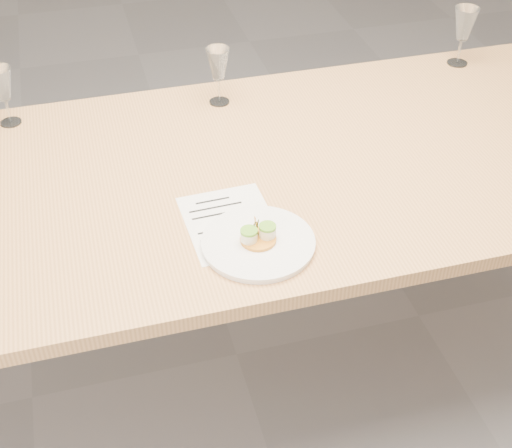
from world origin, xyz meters
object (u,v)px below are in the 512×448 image
object	(u,v)px
recipe_sheet	(230,222)
dining_table	(232,191)
wine_glass_2	(218,65)
wine_glass_1	(2,85)
dinner_plate	(258,242)
wine_glass_3	(464,25)

from	to	relation	value
recipe_sheet	dining_table	bearing A→B (deg)	72.75
wine_glass_2	wine_glass_1	bearing A→B (deg)	175.99
dinner_plate	recipe_sheet	xyz separation A→B (m)	(-0.04, 0.10, -0.01)
wine_glass_3	wine_glass_1	bearing A→B (deg)	-179.99
dining_table	wine_glass_1	distance (m)	0.73
dinner_plate	wine_glass_2	bearing A→B (deg)	84.63
dinner_plate	wine_glass_2	xyz separation A→B (m)	(0.06, 0.68, 0.11)
dining_table	dinner_plate	size ratio (longest dim) A/B	8.95
wine_glass_1	wine_glass_2	bearing A→B (deg)	-4.01
dining_table	wine_glass_1	world-z (taller)	wine_glass_1
dining_table	wine_glass_3	distance (m)	1.00
dining_table	dinner_plate	world-z (taller)	dinner_plate
dining_table	wine_glass_2	xyz separation A→B (m)	(0.05, 0.37, 0.19)
dining_table	recipe_sheet	distance (m)	0.23
recipe_sheet	dinner_plate	bearing A→B (deg)	-69.30
wine_glass_1	dining_table	bearing A→B (deg)	-35.72
wine_glass_2	wine_glass_3	xyz separation A→B (m)	(0.83, 0.04, 0.01)
wine_glass_3	dining_table	bearing A→B (deg)	-155.07
wine_glass_2	wine_glass_3	world-z (taller)	wine_glass_3
dinner_plate	recipe_sheet	bearing A→B (deg)	113.19
wine_glass_3	wine_glass_2	bearing A→B (deg)	-176.98
dinner_plate	wine_glass_1	world-z (taller)	wine_glass_1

